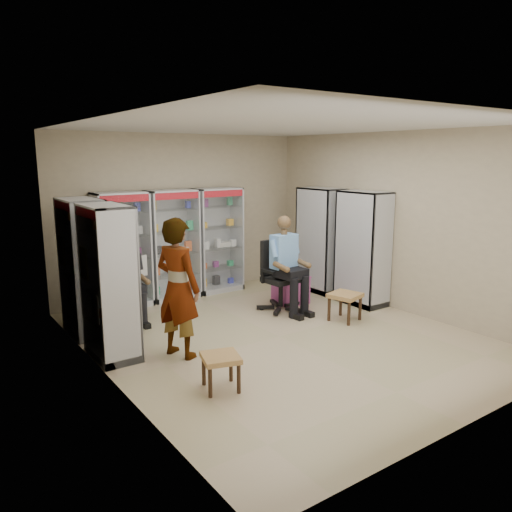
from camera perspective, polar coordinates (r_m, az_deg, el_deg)
floor at (r=7.40m, az=2.64°, el=-9.18°), size 6.00×6.00×0.00m
room_shell at (r=6.95m, az=2.79°, el=6.19°), size 5.02×6.02×3.01m
cabinet_back_left at (r=8.86m, az=-15.02°, el=0.60°), size 0.90×0.50×2.00m
cabinet_back_mid at (r=9.22m, az=-9.48°, el=1.25°), size 0.90×0.50×2.00m
cabinet_back_right at (r=9.66m, az=-4.40°, el=1.83°), size 0.90×0.50×2.00m
cabinet_right_far at (r=9.72m, az=7.35°, el=1.83°), size 0.90×0.50×2.00m
cabinet_right_near at (r=8.95m, az=12.09°, el=0.85°), size 0.90×0.50×2.00m
cabinet_left_far at (r=7.71m, az=-19.10°, el=-1.20°), size 0.90×0.50×2.00m
cabinet_left_near at (r=6.68m, az=-16.45°, el=-2.91°), size 0.90×0.50×2.00m
wooden_chair at (r=8.22m, az=-14.70°, el=-3.99°), size 0.42×0.42×0.94m
seated_customer at (r=8.13m, az=-14.64°, el=-2.71°), size 0.44×0.60×1.34m
office_chair at (r=8.47m, az=2.87°, el=-2.27°), size 0.69×0.69×1.20m
seated_shopkeeper at (r=8.39m, az=3.09°, el=-1.25°), size 0.54×0.73×1.53m
pink_trunk at (r=8.99m, az=3.97°, el=-3.77°), size 0.56×0.54×0.50m
tea_glass at (r=8.93m, az=4.04°, el=-1.87°), size 0.07×0.07×0.11m
woven_stool_a at (r=8.14m, az=10.10°, el=-5.74°), size 0.55×0.55×0.45m
woven_stool_b at (r=5.78m, az=-4.03°, el=-13.10°), size 0.50×0.50×0.41m
standing_man at (r=6.53m, az=-8.90°, el=-3.64°), size 0.66×0.79×1.84m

